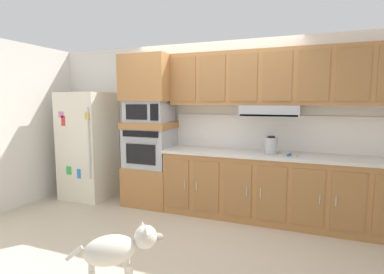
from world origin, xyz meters
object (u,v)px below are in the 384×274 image
Objects in this scene: refrigerator at (88,145)px; built_in_oven at (150,147)px; screwdriver at (290,155)px; electric_kettle at (271,146)px; microwave at (150,111)px; dog at (118,251)px.

refrigerator is 1.14m from built_in_oven.
refrigerator reaches higher than screwdriver.
electric_kettle is at bearing -1.47° from built_in_oven.
refrigerator is at bearing -179.61° from electric_kettle.
microwave is 2.15m from screwdriver.
refrigerator reaches higher than dog.
dog is at bearing -45.82° from refrigerator.
microwave is 2.59m from dog.
microwave reaches higher than dog.
built_in_oven is at bearing 3.40° from refrigerator.
screwdriver is 0.27m from electric_kettle.
built_in_oven is 1.09× the size of microwave.
refrigerator is 1.28m from microwave.
built_in_oven is 1.11× the size of dog.
electric_kettle is (-0.24, 0.06, 0.10)m from screwdriver.
dog is at bearing -67.09° from microwave.
screwdriver is 0.65× the size of electric_kettle.
microwave is at bearing -0.77° from built_in_oven.
dog is (-0.91, -2.15, -0.60)m from electric_kettle.
screwdriver is at bearing -2.81° from built_in_oven.
built_in_oven reaches higher than dog.
refrigerator is 2.79× the size of dog.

